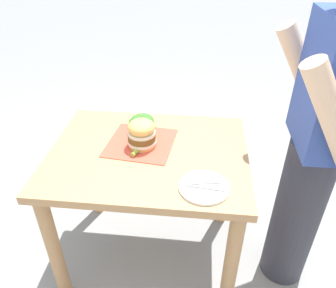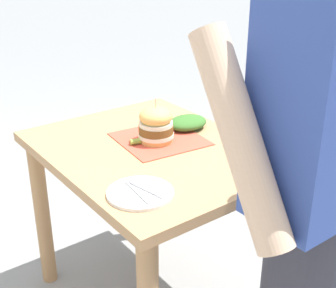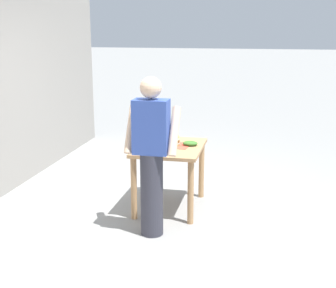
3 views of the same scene
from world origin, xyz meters
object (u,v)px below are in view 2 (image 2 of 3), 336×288
(side_salad, at_px, (187,123))
(diner_across_table, at_px, (313,211))
(sandwich, at_px, (156,125))
(pickle_spear, at_px, (140,141))
(side_plate_with_forks, at_px, (140,193))
(patio_table, at_px, (153,179))

(side_salad, distance_m, diner_across_table, 0.90)
(sandwich, bearing_deg, pickle_spear, -14.02)
(side_plate_with_forks, xyz_separation_m, diner_across_table, (-0.22, 0.50, 0.10))
(patio_table, xyz_separation_m, side_salad, (-0.24, -0.07, 0.17))
(patio_table, height_order, sandwich, sandwich)
(diner_across_table, bearing_deg, side_plate_with_forks, -66.32)
(side_salad, relative_size, diner_across_table, 0.11)
(sandwich, bearing_deg, side_salad, -169.26)
(pickle_spear, distance_m, side_plate_with_forks, 0.40)
(side_plate_with_forks, bearing_deg, patio_table, -131.50)
(pickle_spear, height_order, side_salad, side_salad)
(sandwich, relative_size, pickle_spear, 2.30)
(pickle_spear, xyz_separation_m, diner_across_table, (0.00, 0.83, 0.09))
(side_plate_with_forks, relative_size, side_salad, 1.22)
(side_plate_with_forks, distance_m, diner_across_table, 0.55)
(side_salad, height_order, diner_across_table, diner_across_table)
(patio_table, relative_size, diner_across_table, 0.58)
(patio_table, bearing_deg, diner_across_table, 87.74)
(patio_table, height_order, side_plate_with_forks, side_plate_with_forks)
(side_salad, xyz_separation_m, diner_across_table, (0.27, 0.85, 0.08))
(diner_across_table, bearing_deg, pickle_spear, -90.30)
(sandwich, relative_size, side_plate_with_forks, 0.83)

